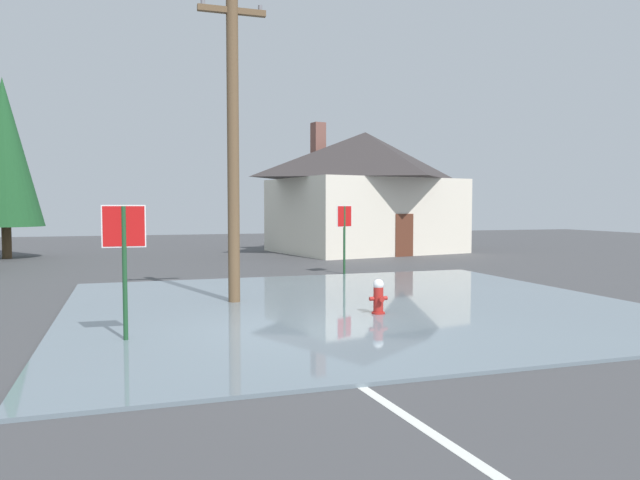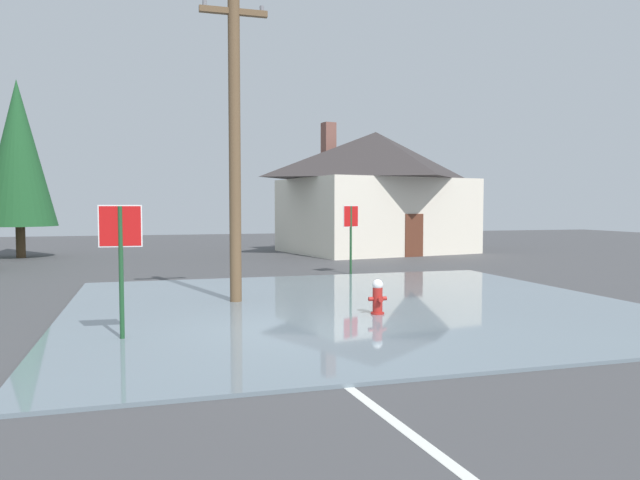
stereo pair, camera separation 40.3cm
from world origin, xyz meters
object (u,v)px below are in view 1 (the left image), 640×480
Objects in this scene: stop_sign_near at (124,245)px; fire_hydrant at (378,298)px; stop_sign_far at (344,225)px; pine_tree_mid_left at (4,152)px; utility_pole at (233,139)px; house at (365,190)px.

stop_sign_near reaches higher than fire_hydrant.
stop_sign_far is at bearing 74.87° from fire_hydrant.
stop_sign_near is 19.95m from pine_tree_mid_left.
utility_pole is (-2.65, 2.55, 3.54)m from fire_hydrant.
pine_tree_mid_left is at bearing 105.06° from stop_sign_near.
stop_sign_far is at bearing 50.24° from stop_sign_near.
stop_sign_near is at bearing -125.35° from utility_pole.
pine_tree_mid_left is (-12.33, 10.37, 3.05)m from stop_sign_far.
stop_sign_far is (4.74, 5.18, -2.23)m from utility_pole.
fire_hydrant is 5.10m from utility_pole.
house is at bearing -4.24° from pine_tree_mid_left.
stop_sign_near is 4.82m from utility_pole.
utility_pole is (2.47, 3.48, 2.24)m from stop_sign_near.
stop_sign_near is 5.36m from fire_hydrant.
stop_sign_far is 16.40m from pine_tree_mid_left.
stop_sign_far reaches higher than fire_hydrant.
stop_sign_near is 2.96× the size of fire_hydrant.
fire_hydrant is at bearing 10.38° from stop_sign_near.
stop_sign_far is 0.29× the size of pine_tree_mid_left.
utility_pole reaches higher than stop_sign_far.
utility_pole is 7.36m from stop_sign_far.
utility_pole is 17.05m from house.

